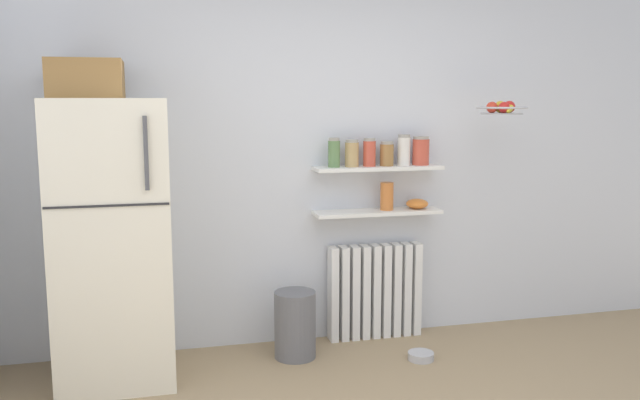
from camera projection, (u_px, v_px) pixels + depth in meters
back_wall at (325, 154)px, 4.61m from camera, size 7.04×0.10×2.60m
refrigerator at (112, 233)px, 3.96m from camera, size 0.66×0.72×1.90m
radiator at (375, 291)px, 4.72m from camera, size 0.67×0.12×0.67m
wall_shelf_lower at (377, 212)px, 4.60m from camera, size 0.89×0.22×0.02m
wall_shelf_upper at (378, 168)px, 4.56m from camera, size 0.89×0.22×0.02m
storage_jar_0 at (334, 153)px, 4.46m from camera, size 0.08×0.08×0.20m
storage_jar_1 at (352, 153)px, 4.49m from camera, size 0.09×0.09×0.18m
storage_jar_2 at (369, 152)px, 4.52m from camera, size 0.09×0.09×0.19m
storage_jar_3 at (387, 154)px, 4.56m from camera, size 0.09×0.09×0.17m
storage_jar_4 at (404, 150)px, 4.58m from camera, size 0.09×0.09×0.21m
storage_jar_5 at (421, 151)px, 4.61m from camera, size 0.12×0.12×0.20m
vase at (387, 196)px, 4.60m from camera, size 0.09×0.09×0.19m
shelf_bowl at (417, 204)px, 4.66m from camera, size 0.15×0.15×0.07m
trash_bin at (295, 325)px, 4.36m from camera, size 0.27×0.27×0.44m
pet_food_bowl at (421, 356)px, 4.34m from camera, size 0.17×0.17×0.05m
hanging_fruit_basket at (502, 109)px, 4.43m from camera, size 0.34×0.34×0.09m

